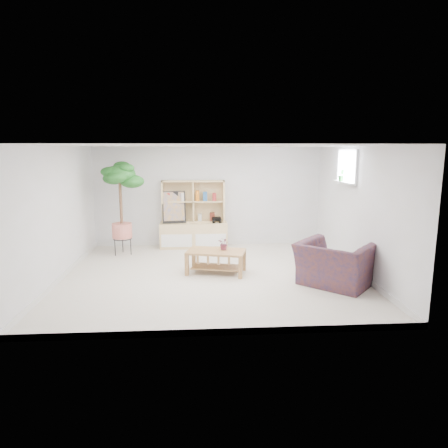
{
  "coord_description": "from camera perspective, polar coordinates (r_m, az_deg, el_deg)",
  "views": [
    {
      "loc": [
        -0.25,
        -7.22,
        2.33
      ],
      "look_at": [
        0.26,
        0.54,
        0.88
      ],
      "focal_mm": 32.0,
      "sensor_mm": 36.0,
      "label": 1
    }
  ],
  "objects": [
    {
      "name": "armchair",
      "position": [
        7.18,
        15.53,
        -5.12
      ],
      "size": [
        1.56,
        1.55,
        0.87
      ],
      "primitive_type": "imported",
      "rotation": [
        0.0,
        0.0,
        2.4
      ],
      "color": "#1C214B",
      "rests_on": "floor"
    },
    {
      "name": "window_sill",
      "position": [
        8.37,
        16.73,
        5.68
      ],
      "size": [
        0.14,
        1.0,
        0.04
      ],
      "primitive_type": "cube",
      "color": "white",
      "rests_on": "walls"
    },
    {
      "name": "storage_unit",
      "position": [
        9.59,
        -4.38,
        1.38
      ],
      "size": [
        1.61,
        0.54,
        1.61
      ],
      "primitive_type": null,
      "color": "#DBC188",
      "rests_on": "floor"
    },
    {
      "name": "poster",
      "position": [
        9.55,
        -7.16,
        2.4
      ],
      "size": [
        0.56,
        0.2,
        0.76
      ],
      "primitive_type": null,
      "rotation": [
        0.0,
        0.0,
        0.14
      ],
      "color": "#F0A713",
      "rests_on": "storage_unit"
    },
    {
      "name": "baseboard",
      "position": [
        7.58,
        -1.72,
        -6.94
      ],
      "size": [
        5.5,
        5.0,
        0.1
      ],
      "primitive_type": null,
      "color": "white",
      "rests_on": "floor"
    },
    {
      "name": "walls",
      "position": [
        7.31,
        -1.77,
        1.68
      ],
      "size": [
        5.51,
        5.01,
        2.4
      ],
      "color": "white",
      "rests_on": "floor"
    },
    {
      "name": "coffee_table",
      "position": [
        7.66,
        -1.14,
        -5.42
      ],
      "size": [
        1.19,
        0.83,
        0.44
      ],
      "primitive_type": null,
      "rotation": [
        0.0,
        0.0,
        -0.24
      ],
      "color": "olive",
      "rests_on": "floor"
    },
    {
      "name": "table_plant",
      "position": [
        7.61,
        0.04,
        -2.84
      ],
      "size": [
        0.29,
        0.28,
        0.24
      ],
      "primitive_type": "imported",
      "rotation": [
        0.0,
        0.0,
        -0.68
      ],
      "color": "#1A481C",
      "rests_on": "coffee_table"
    },
    {
      "name": "toy_truck",
      "position": [
        9.56,
        -1.1,
        0.65
      ],
      "size": [
        0.32,
        0.24,
        0.16
      ],
      "primitive_type": null,
      "rotation": [
        0.0,
        0.0,
        0.14
      ],
      "color": "black",
      "rests_on": "storage_unit"
    },
    {
      "name": "window",
      "position": [
        8.38,
        17.23,
        7.85
      ],
      "size": [
        0.1,
        0.98,
        0.68
      ],
      "primitive_type": null,
      "color": "#CCE3FD",
      "rests_on": "walls"
    },
    {
      "name": "sill_plant",
      "position": [
        8.5,
        16.44,
        6.72
      ],
      "size": [
        0.16,
        0.14,
        0.24
      ],
      "primitive_type": "imported",
      "rotation": [
        0.0,
        0.0,
        -0.28
      ],
      "color": "#1B591A",
      "rests_on": "window_sill"
    },
    {
      "name": "floor_tree",
      "position": [
        9.13,
        -14.49,
        2.12
      ],
      "size": [
        0.97,
        0.97,
        2.08
      ],
      "primitive_type": null,
      "rotation": [
        0.0,
        0.0,
        -0.32
      ],
      "color": "#1B591A",
      "rests_on": "floor"
    },
    {
      "name": "floor",
      "position": [
        7.59,
        -1.72,
        -7.3
      ],
      "size": [
        5.5,
        5.0,
        0.01
      ],
      "primitive_type": "cube",
      "color": "beige",
      "rests_on": "ground"
    },
    {
      "name": "ceiling",
      "position": [
        7.23,
        -1.83,
        11.12
      ],
      "size": [
        5.5,
        5.0,
        0.01
      ],
      "primitive_type": "cube",
      "color": "silver",
      "rests_on": "walls"
    }
  ]
}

